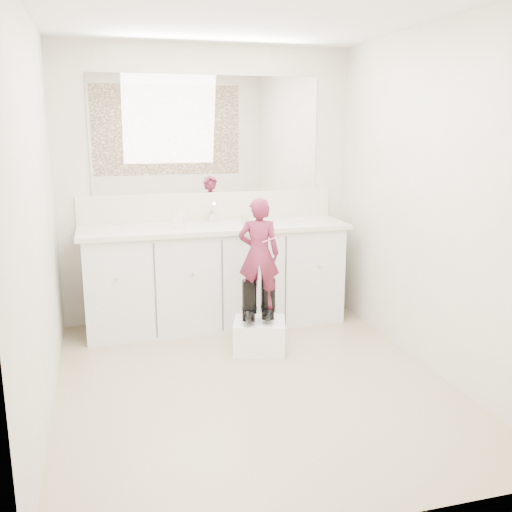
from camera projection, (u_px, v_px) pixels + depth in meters
name	position (u px, v px, depth m)	size (l,w,h in m)	color
floor	(252.00, 382.00, 3.91)	(3.00, 3.00, 0.00)	#8E785D
ceiling	(252.00, 8.00, 3.37)	(3.00, 3.00, 0.00)	white
wall_back	(208.00, 186.00, 5.05)	(2.60, 2.60, 0.00)	beige
wall_front	(351.00, 263.00, 2.24)	(2.60, 2.60, 0.00)	beige
wall_left	(36.00, 218.00, 3.31)	(3.00, 3.00, 0.00)	beige
wall_right	(431.00, 202.00, 3.98)	(3.00, 3.00, 0.00)	beige
vanity_cabinet	(216.00, 278.00, 4.97)	(2.20, 0.55, 0.85)	silver
countertop	(215.00, 228.00, 4.86)	(2.28, 0.58, 0.04)	beige
backsplash	(209.00, 207.00, 5.08)	(2.28, 0.03, 0.25)	beige
mirror	(208.00, 135.00, 4.94)	(2.00, 0.02, 1.00)	white
dot_panel	(355.00, 146.00, 2.14)	(2.00, 0.01, 1.20)	#472819
faucet	(211.00, 217.00, 4.99)	(0.08, 0.08, 0.10)	silver
cup	(246.00, 219.00, 4.92)	(0.09, 0.09, 0.08)	beige
soap_bottle	(179.00, 217.00, 4.74)	(0.08, 0.08, 0.18)	silver
step_stool	(259.00, 336.00, 4.43)	(0.39, 0.33, 0.25)	white
boot_left	(249.00, 301.00, 4.36)	(0.12, 0.22, 0.33)	black
boot_right	(268.00, 299.00, 4.40)	(0.12, 0.22, 0.33)	black
toddler	(259.00, 254.00, 4.30)	(0.31, 0.20, 0.85)	#A5335F
toothbrush	(271.00, 239.00, 4.21)	(0.01, 0.01, 0.14)	#DD569C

